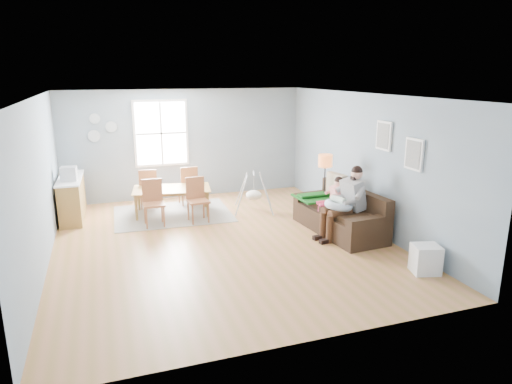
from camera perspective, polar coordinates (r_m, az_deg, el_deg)
name	(u,v)px	position (r m, az deg, el deg)	size (l,w,h in m)	color
room	(220,112)	(8.09, -4.52, 9.96)	(8.40, 9.40, 3.90)	#AC7B3D
window	(161,133)	(11.45, -11.78, 7.20)	(1.32, 0.08, 1.62)	white
pictures	(398,145)	(8.49, 17.35, 5.68)	(0.05, 1.34, 0.74)	white
wall_plates	(100,128)	(11.35, -18.93, 7.57)	(0.67, 0.02, 0.66)	#9EB0BD
sofa	(342,217)	(9.24, 10.66, -3.06)	(1.08, 2.20, 0.86)	black
green_throw	(320,197)	(9.70, 7.97, -0.60)	(0.97, 0.79, 0.04)	#145B15
beige_pillow	(337,186)	(9.67, 10.04, 0.76)	(0.15, 0.52, 0.52)	tan
father	(346,200)	(8.80, 11.17, -1.02)	(1.01, 0.51, 1.39)	gray
nursing_pillow	(338,205)	(8.73, 10.27, -1.62)	(0.53, 0.53, 0.15)	#CBEBFF
infant	(337,200)	(8.73, 10.15, -0.93)	(0.22, 0.41, 0.15)	silver
toddler	(334,194)	(9.23, 9.68, -0.27)	(0.56, 0.28, 0.87)	white
floor_lamp	(325,166)	(9.63, 8.64, 3.18)	(0.29, 0.29, 1.44)	black
storage_cube	(425,259)	(7.76, 20.38, -7.86)	(0.49, 0.46, 0.46)	white
rug	(173,214)	(10.43, -10.34, -2.70)	(2.54, 1.93, 0.01)	gray
dining_table	(172,201)	(10.35, -10.41, -1.17)	(1.68, 0.94, 0.59)	brown
chair_sw	(153,199)	(9.64, -12.73, -0.91)	(0.44, 0.44, 0.96)	brown
chair_se	(197,197)	(9.75, -7.42, -0.57)	(0.46, 0.46, 0.94)	brown
chair_nw	(148,186)	(10.86, -13.31, 0.74)	(0.47, 0.47, 0.94)	brown
chair_ne	(188,183)	(10.95, -8.45, 1.11)	(0.46, 0.46, 0.95)	brown
counter	(72,198)	(10.65, -22.01, -0.65)	(0.53, 1.64, 0.91)	brown
monitor	(69,174)	(10.22, -22.39, 2.13)	(0.33, 0.32, 0.29)	#ACACB1
baby_swing	(254,194)	(10.39, -0.28, -0.29)	(1.08, 1.09, 0.89)	#ACACB1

